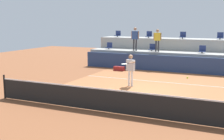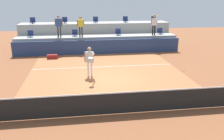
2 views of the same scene
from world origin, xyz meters
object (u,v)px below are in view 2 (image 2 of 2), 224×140
stadium_chair_upper_center (96,20)px  tennis_ball (184,70)px  stadium_chair_lower_right (118,32)px  stadium_chair_lower_left (75,33)px  stadium_chair_lower_far_right (160,32)px  stadium_chair_upper_far_left (33,21)px  spectator_in_grey (59,24)px  stadium_chair_upper_far_right (154,19)px  stadium_chair_upper_left (65,21)px  stadium_chair_lower_far_left (30,34)px  tennis_player (90,59)px  equipment_bag (52,57)px  spectator_with_hat (154,23)px  stadium_chair_upper_right (126,20)px  spectator_in_white (81,25)px

stadium_chair_upper_center → tennis_ball: 12.69m
stadium_chair_lower_right → stadium_chair_lower_left: bearing=180.0°
stadium_chair_lower_left → stadium_chair_lower_far_right: bearing=0.0°
stadium_chair_upper_far_left → spectator_in_grey: spectator_in_grey is taller
stadium_chair_upper_far_right → stadium_chair_upper_far_left: bearing=180.0°
stadium_chair_lower_far_right → stadium_chair_upper_left: stadium_chair_upper_left is taller
stadium_chair_upper_far_left → stadium_chair_upper_left: (2.70, 0.00, 0.00)m
stadium_chair_lower_left → stadium_chair_upper_center: (1.84, 1.80, 0.85)m
stadium_chair_upper_left → tennis_ball: (5.37, -12.37, -0.86)m
stadium_chair_lower_right → stadium_chair_lower_far_left: bearing=180.0°
tennis_ball → tennis_player: bearing=132.9°
stadium_chair_upper_center → spectator_in_grey: bearing=-144.3°
equipment_bag → stadium_chair_upper_far_left: bearing=114.8°
stadium_chair_lower_right → stadium_chair_upper_far_left: size_ratio=1.00×
stadium_chair_lower_right → spectator_in_grey: 4.85m
stadium_chair_upper_center → equipment_bag: stadium_chair_upper_center is taller
stadium_chair_lower_far_left → stadium_chair_upper_center: (5.32, 1.80, 0.85)m
spectator_with_hat → equipment_bag: 8.62m
stadium_chair_upper_right → spectator_in_white: size_ratio=0.32×
stadium_chair_lower_far_right → equipment_bag: (-8.84, -2.25, -1.31)m
stadium_chair_lower_right → spectator_in_grey: size_ratio=0.30×
stadium_chair_lower_right → stadium_chair_upper_center: size_ratio=1.00×
stadium_chair_upper_right → spectator_in_grey: 6.12m
stadium_chair_upper_far_left → spectator_in_grey: 3.20m
stadium_chair_upper_left → stadium_chair_lower_far_right: bearing=-12.7°
tennis_player → spectator_in_white: (-0.35, 6.22, 1.17)m
stadium_chair_upper_center → tennis_player: 8.55m
spectator_in_white → equipment_bag: bearing=-139.0°
stadium_chair_lower_left → stadium_chair_upper_right: (4.52, 1.80, 0.85)m
stadium_chair_upper_far_left → tennis_ball: bearing=-56.9°
stadium_chair_upper_right → stadium_chair_upper_far_right: 2.63m
stadium_chair_lower_far_left → stadium_chair_upper_far_right: (10.63, 1.80, 0.85)m
stadium_chair_lower_far_left → stadium_chair_upper_left: size_ratio=1.00×
equipment_bag → spectator_with_hat: bearing=12.9°
spectator_with_hat → stadium_chair_lower_far_right: bearing=28.9°
stadium_chair_upper_right → tennis_player: (-3.68, -8.40, -1.28)m
stadium_chair_upper_far_left → spectator_with_hat: spectator_with_hat is taller
spectator_in_white → tennis_ball: size_ratio=23.60×
stadium_chair_upper_right → spectator_with_hat: bearing=-48.1°
tennis_player → stadium_chair_upper_far_left: bearing=117.5°
stadium_chair_upper_far_right → spectator_with_hat: bearing=-107.0°
spectator_in_grey → equipment_bag: bearing=-104.0°
stadium_chair_lower_far_right → stadium_chair_upper_far_right: 1.99m
stadium_chair_lower_far_left → tennis_player: (4.32, -6.60, -0.43)m
stadium_chair_lower_left → tennis_player: bearing=-82.7°
stadium_chair_lower_far_right → spectator_in_white: size_ratio=0.32×
stadium_chair_lower_left → stadium_chair_upper_far_left: bearing=153.0°
spectator_in_grey → tennis_ball: 11.72m
stadium_chair_lower_right → stadium_chair_lower_far_right: (3.61, 0.00, 0.00)m
stadium_chair_lower_far_left → stadium_chair_upper_right: 8.24m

